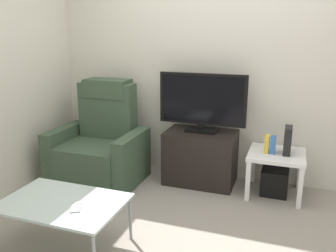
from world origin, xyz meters
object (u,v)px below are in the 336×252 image
Objects in this scene: recliner_armchair at (100,145)px; side_table at (276,159)px; subwoofer_box at (274,181)px; book_leftmost at (267,144)px; television at (202,101)px; cell_phone at (76,207)px; book_middle at (273,145)px; game_console at (288,140)px; coffee_table at (63,204)px; tv_stand at (200,157)px.

side_table is at bearing 2.90° from recliner_armchair.
subwoofer_box is at bearing -90.00° from side_table.
recliner_armchair is 1.78m from book_leftmost.
television is 1.74m from cell_phone.
book_middle is (-0.04, -0.02, 0.39)m from subwoofer_box.
game_console is (1.95, 0.22, 0.20)m from recliner_armchair.
subwoofer_box is 0.45m from game_console.
recliner_armchair reaches higher than cell_phone.
subwoofer_box is 2.09m from coffee_table.
subwoofer_box is 0.97× the size of game_console.
television reaches higher than side_table.
game_console is 1.79× the size of cell_phone.
book_leftmost reaches higher than book_middle.
book_leftmost is 1.94m from cell_phone.
television is 6.11× the size of cell_phone.
coffee_table is at bearing -113.53° from tv_stand.
television is 5.53× the size of book_middle.
subwoofer_box is (0.78, -0.02, -0.16)m from tv_stand.
game_console is at bearing 12.71° from book_middle.
book_leftmost is at bearing -168.69° from subwoofer_box.
game_console reaches higher than book_middle.
book_leftmost is at bearing -168.69° from side_table.
coffee_table is (-0.66, -1.52, 0.08)m from tv_stand.
book_middle is at bearing 0.00° from book_leftmost.
book_middle is at bearing -167.29° from game_console.
book_middle reaches higher than coffee_table.
recliner_armchair is at bearing -173.43° from subwoofer_box.
recliner_armchair is (-1.08, -0.24, 0.09)m from tv_stand.
side_table reaches higher than coffee_table.
cell_phone is at bearing -131.59° from game_console.
side_table is 3.10× the size of book_leftmost.
side_table is 3.60× the size of cell_phone.
tv_stand is 0.80m from subwoofer_box.
tv_stand is 1.11m from recliner_armchair.
tv_stand is 2.75× the size of game_console.
book_leftmost is (0.68, -0.06, -0.37)m from television.
subwoofer_box is 2.03m from cell_phone.
book_middle is 0.18× the size of coffee_table.
side_table is at bearing -2.96° from television.
tv_stand is at bearing 179.25° from game_console.
subwoofer_box is at bearing 22.21° from cell_phone.
tv_stand reaches higher than coffee_table.
cell_phone is at bearing -129.28° from book_middle.
tv_stand is at bearing 8.62° from recliner_armchair.
coffee_table is 0.16m from cell_phone.
cell_phone is (-1.29, -1.55, 0.26)m from subwoofer_box.
tv_stand is 4.93× the size of cell_phone.
subwoofer_box is (1.86, 0.21, -0.24)m from recliner_armchair.
book_leftmost is at bearing -171.03° from game_console.
game_console reaches higher than book_leftmost.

